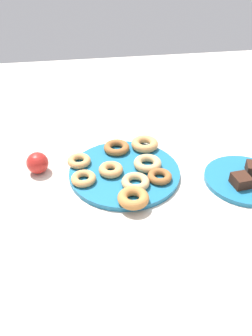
{
  "coord_description": "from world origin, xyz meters",
  "views": [
    {
      "loc": [
        0.14,
        0.86,
        0.66
      ],
      "look_at": [
        0.0,
        0.03,
        0.05
      ],
      "focal_mm": 35.56,
      "sensor_mm": 36.0,
      "label": 1
    }
  ],
  "objects_px": {
    "donut_5": "(145,144)",
    "brownie_far": "(241,180)",
    "donut_7": "(160,176)",
    "donut_1": "(135,182)",
    "cake_plate": "(244,180)",
    "donut_6": "(84,178)",
    "donut_8": "(133,198)",
    "donut_2": "(111,170)",
    "donut_3": "(117,148)",
    "donut_plate": "(124,172)",
    "donut_4": "(148,163)",
    "apple": "(37,163)",
    "donut_0": "(79,161)"
  },
  "relations": [
    {
      "from": "donut_plate",
      "to": "donut_2",
      "type": "relative_size",
      "value": 4.6
    },
    {
      "from": "donut_8",
      "to": "donut_6",
      "type": "bearing_deg",
      "value": -41.71
    },
    {
      "from": "donut_3",
      "to": "donut_8",
      "type": "xyz_separation_m",
      "value": [
        -0.01,
        0.28,
        0.0
      ]
    },
    {
      "from": "donut_0",
      "to": "donut_7",
      "type": "distance_m",
      "value": 0.27
    },
    {
      "from": "donut_0",
      "to": "donut_6",
      "type": "relative_size",
      "value": 1.0
    },
    {
      "from": "donut_0",
      "to": "brownie_far",
      "type": "bearing_deg",
      "value": 158.08
    },
    {
      "from": "donut_2",
      "to": "donut_3",
      "type": "height_order",
      "value": "donut_2"
    },
    {
      "from": "donut_3",
      "to": "apple",
      "type": "distance_m",
      "value": 0.28
    },
    {
      "from": "apple",
      "to": "donut_8",
      "type": "bearing_deg",
      "value": 141.95
    },
    {
      "from": "donut_0",
      "to": "donut_6",
      "type": "distance_m",
      "value": 0.1
    },
    {
      "from": "donut_plate",
      "to": "cake_plate",
      "type": "relative_size",
      "value": 1.43
    },
    {
      "from": "donut_7",
      "to": "brownie_far",
      "type": "distance_m",
      "value": 0.25
    },
    {
      "from": "brownie_far",
      "to": "donut_0",
      "type": "bearing_deg",
      "value": -21.92
    },
    {
      "from": "donut_3",
      "to": "cake_plate",
      "type": "bearing_deg",
      "value": 149.63
    },
    {
      "from": "donut_1",
      "to": "apple",
      "type": "xyz_separation_m",
      "value": [
        0.3,
        -0.14,
        0.01
      ]
    },
    {
      "from": "donut_5",
      "to": "brownie_far",
      "type": "relative_size",
      "value": 1.77
    },
    {
      "from": "donut_7",
      "to": "donut_8",
      "type": "relative_size",
      "value": 0.83
    },
    {
      "from": "donut_0",
      "to": "donut_2",
      "type": "distance_m",
      "value": 0.12
    },
    {
      "from": "donut_5",
      "to": "cake_plate",
      "type": "height_order",
      "value": "donut_5"
    },
    {
      "from": "donut_8",
      "to": "donut_5",
      "type": "bearing_deg",
      "value": -108.67
    },
    {
      "from": "donut_2",
      "to": "donut_5",
      "type": "relative_size",
      "value": 0.82
    },
    {
      "from": "donut_8",
      "to": "cake_plate",
      "type": "xyz_separation_m",
      "value": [
        -0.37,
        -0.05,
        -0.02
      ]
    },
    {
      "from": "donut_4",
      "to": "apple",
      "type": "height_order",
      "value": "apple"
    },
    {
      "from": "donut_plate",
      "to": "donut_7",
      "type": "height_order",
      "value": "donut_7"
    },
    {
      "from": "donut_1",
      "to": "donut_7",
      "type": "bearing_deg",
      "value": -168.55
    },
    {
      "from": "donut_2",
      "to": "donut_4",
      "type": "distance_m",
      "value": 0.12
    },
    {
      "from": "donut_0",
      "to": "cake_plate",
      "type": "distance_m",
      "value": 0.54
    },
    {
      "from": "donut_6",
      "to": "donut_8",
      "type": "distance_m",
      "value": 0.18
    },
    {
      "from": "donut_5",
      "to": "donut_6",
      "type": "xyz_separation_m",
      "value": [
        0.23,
        0.16,
        -0.0
      ]
    },
    {
      "from": "donut_7",
      "to": "apple",
      "type": "height_order",
      "value": "apple"
    },
    {
      "from": "donut_2",
      "to": "donut_7",
      "type": "distance_m",
      "value": 0.16
    },
    {
      "from": "donut_6",
      "to": "cake_plate",
      "type": "xyz_separation_m",
      "value": [
        -0.5,
        0.06,
        -0.02
      ]
    },
    {
      "from": "donut_5",
      "to": "donut_6",
      "type": "relative_size",
      "value": 1.23
    },
    {
      "from": "brownie_far",
      "to": "apple",
      "type": "height_order",
      "value": "apple"
    },
    {
      "from": "donut_2",
      "to": "donut_8",
      "type": "height_order",
      "value": "donut_8"
    },
    {
      "from": "donut_3",
      "to": "donut_7",
      "type": "height_order",
      "value": "donut_3"
    },
    {
      "from": "donut_2",
      "to": "donut_3",
      "type": "bearing_deg",
      "value": -106.14
    },
    {
      "from": "donut_3",
      "to": "donut_5",
      "type": "distance_m",
      "value": 0.1
    },
    {
      "from": "cake_plate",
      "to": "donut_7",
      "type": "bearing_deg",
      "value": -7.37
    },
    {
      "from": "donut_2",
      "to": "donut_3",
      "type": "xyz_separation_m",
      "value": [
        -0.04,
        -0.13,
        -0.0
      ]
    },
    {
      "from": "cake_plate",
      "to": "donut_2",
      "type": "bearing_deg",
      "value": -12.72
    },
    {
      "from": "donut_5",
      "to": "donut_7",
      "type": "distance_m",
      "value": 0.19
    },
    {
      "from": "donut_0",
      "to": "apple",
      "type": "relative_size",
      "value": 1.09
    },
    {
      "from": "donut_1",
      "to": "cake_plate",
      "type": "bearing_deg",
      "value": 176.95
    },
    {
      "from": "donut_1",
      "to": "donut_4",
      "type": "xyz_separation_m",
      "value": [
        -0.06,
        -0.09,
        0.0
      ]
    },
    {
      "from": "donut_4",
      "to": "donut_0",
      "type": "bearing_deg",
      "value": -13.74
    },
    {
      "from": "donut_3",
      "to": "brownie_far",
      "type": "height_order",
      "value": "brownie_far"
    },
    {
      "from": "apple",
      "to": "donut_0",
      "type": "bearing_deg",
      "value": -179.64
    },
    {
      "from": "donut_6",
      "to": "apple",
      "type": "xyz_separation_m",
      "value": [
        0.14,
        -0.1,
        0.01
      ]
    },
    {
      "from": "donut_4",
      "to": "cake_plate",
      "type": "height_order",
      "value": "donut_4"
    }
  ]
}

